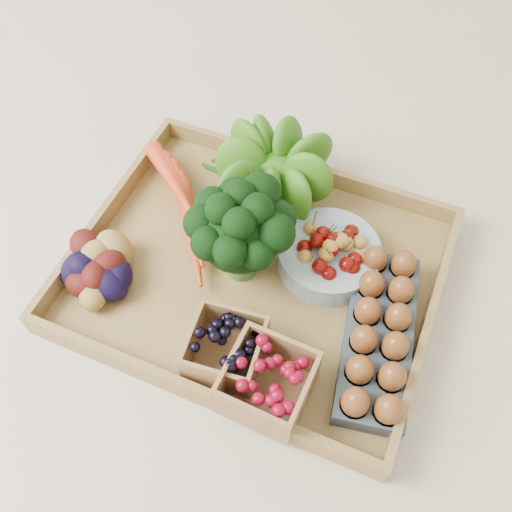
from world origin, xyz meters
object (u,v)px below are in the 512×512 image
at_px(egg_carton, 378,337).
at_px(tray, 256,274).
at_px(cherry_bowl, 328,256).
at_px(broccoli, 241,246).

bearing_deg(egg_carton, tray, 158.49).
bearing_deg(cherry_bowl, egg_carton, -42.46).
relative_size(cherry_bowl, egg_carton, 0.59).
distance_m(tray, broccoli, 0.07).
xyz_separation_m(tray, cherry_bowl, (0.10, 0.06, 0.03)).
bearing_deg(broccoli, tray, 9.46).
distance_m(cherry_bowl, egg_carton, 0.15).
height_order(tray, cherry_bowl, cherry_bowl).
bearing_deg(egg_carton, cherry_bowl, 127.46).
height_order(broccoli, egg_carton, broccoli).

